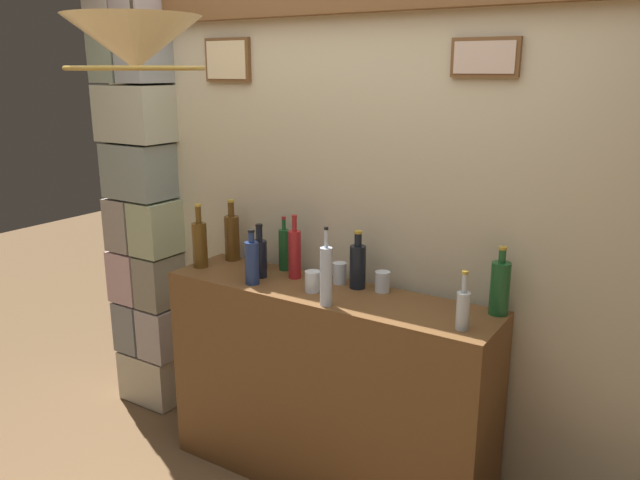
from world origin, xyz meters
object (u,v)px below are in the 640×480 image
(liquor_bottle_scotch, at_px, (200,243))
(liquor_bottle_whiskey, at_px, (326,275))
(liquor_bottle_tequila, at_px, (252,262))
(liquor_bottle_brandy, at_px, (500,287))
(glass_tumbler_highball, at_px, (340,273))
(liquor_bottle_gin, at_px, (232,236))
(liquor_bottle_sherry, at_px, (463,308))
(liquor_bottle_rye, at_px, (259,253))
(liquor_bottle_vodka, at_px, (284,249))
(pendant_lamp, at_px, (134,45))
(liquor_bottle_rum, at_px, (295,253))
(glass_tumbler_shot, at_px, (313,281))
(liquor_bottle_port, at_px, (260,257))
(liquor_bottle_amaro, at_px, (358,265))
(glass_tumbler_rocks, at_px, (382,282))

(liquor_bottle_scotch, bearing_deg, liquor_bottle_whiskey, -7.99)
(liquor_bottle_tequila, relative_size, liquor_bottle_scotch, 0.80)
(liquor_bottle_brandy, height_order, glass_tumbler_highball, liquor_bottle_brandy)
(liquor_bottle_gin, bearing_deg, liquor_bottle_scotch, -107.02)
(liquor_bottle_brandy, bearing_deg, liquor_bottle_sherry, -106.77)
(liquor_bottle_rye, height_order, liquor_bottle_vodka, liquor_bottle_vodka)
(liquor_bottle_scotch, height_order, pendant_lamp, pendant_lamp)
(liquor_bottle_rum, bearing_deg, liquor_bottle_brandy, 3.99)
(liquor_bottle_scotch, height_order, glass_tumbler_shot, liquor_bottle_scotch)
(liquor_bottle_port, height_order, liquor_bottle_sherry, liquor_bottle_port)
(liquor_bottle_whiskey, height_order, pendant_lamp, pendant_lamp)
(liquor_bottle_rum, bearing_deg, liquor_bottle_vodka, 147.48)
(liquor_bottle_whiskey, height_order, liquor_bottle_gin, liquor_bottle_whiskey)
(liquor_bottle_scotch, bearing_deg, liquor_bottle_rye, 27.15)
(liquor_bottle_amaro, relative_size, liquor_bottle_vodka, 0.99)
(liquor_bottle_rum, bearing_deg, pendant_lamp, -97.94)
(liquor_bottle_tequila, relative_size, glass_tumbler_shot, 2.76)
(liquor_bottle_vodka, height_order, glass_tumbler_rocks, liquor_bottle_vodka)
(liquor_bottle_rye, relative_size, pendant_lamp, 0.36)
(liquor_bottle_amaro, xyz_separation_m, glass_tumbler_shot, (-0.15, -0.15, -0.06))
(liquor_bottle_vodka, height_order, glass_tumbler_highball, liquor_bottle_vodka)
(liquor_bottle_whiskey, bearing_deg, liquor_bottle_vodka, 145.17)
(liquor_bottle_tequila, bearing_deg, liquor_bottle_vodka, 89.49)
(liquor_bottle_tequila, height_order, liquor_bottle_sherry, liquor_bottle_tequila)
(liquor_bottle_brandy, xyz_separation_m, liquor_bottle_vodka, (-1.09, 0.01, -0.01))
(liquor_bottle_gin, height_order, glass_tumbler_highball, liquor_bottle_gin)
(liquor_bottle_rum, relative_size, liquor_bottle_scotch, 0.95)
(liquor_bottle_amaro, height_order, glass_tumbler_shot, liquor_bottle_amaro)
(liquor_bottle_rum, distance_m, liquor_bottle_tequila, 0.22)
(liquor_bottle_sherry, relative_size, liquor_bottle_gin, 0.73)
(glass_tumbler_rocks, height_order, glass_tumbler_shot, glass_tumbler_shot)
(liquor_bottle_tequila, xyz_separation_m, liquor_bottle_gin, (-0.33, 0.25, 0.02))
(liquor_bottle_scotch, bearing_deg, liquor_bottle_tequila, -9.61)
(liquor_bottle_whiskey, relative_size, liquor_bottle_port, 1.31)
(liquor_bottle_rye, xyz_separation_m, glass_tumbler_rocks, (0.68, 0.03, -0.03))
(liquor_bottle_scotch, xyz_separation_m, glass_tumbler_highball, (0.73, 0.16, -0.07))
(liquor_bottle_rye, bearing_deg, liquor_bottle_rum, -5.78)
(glass_tumbler_shot, bearing_deg, liquor_bottle_scotch, 179.91)
(liquor_bottle_rum, height_order, liquor_bottle_tequila, liquor_bottle_rum)
(liquor_bottle_rum, height_order, liquor_bottle_vodka, liquor_bottle_rum)
(liquor_bottle_vodka, bearing_deg, liquor_bottle_amaro, -4.74)
(liquor_bottle_gin, bearing_deg, liquor_bottle_brandy, -0.06)
(liquor_bottle_brandy, relative_size, liquor_bottle_scotch, 0.88)
(liquor_bottle_tequila, bearing_deg, liquor_bottle_rye, 119.97)
(liquor_bottle_tequila, bearing_deg, liquor_bottle_gin, 143.03)
(liquor_bottle_gin, xyz_separation_m, glass_tumbler_rocks, (0.89, -0.02, -0.08))
(liquor_bottle_sherry, height_order, liquor_bottle_amaro, liquor_bottle_amaro)
(liquor_bottle_rum, height_order, liquor_bottle_amaro, liquor_bottle_rum)
(pendant_lamp, bearing_deg, glass_tumbler_highball, 68.21)
(liquor_bottle_rye, height_order, glass_tumbler_rocks, liquor_bottle_rye)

